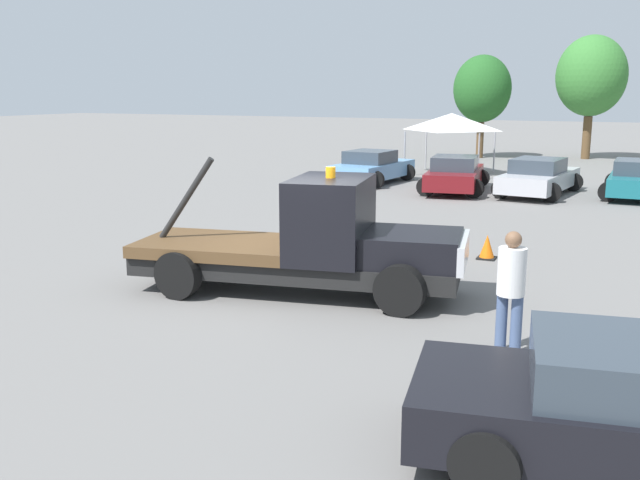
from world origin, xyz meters
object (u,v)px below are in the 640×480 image
object	(u,v)px
person_near_truck	(511,284)
traffic_cone	(487,248)
tow_truck	(315,245)
parked_car_teal	(640,179)
tree_right	(591,76)
parked_car_maroon	(455,174)
canopy_tent_white	(452,122)
tree_left	(482,89)
parked_car_skyblue	(372,167)
parked_car_silver	(539,177)

from	to	relation	value
person_near_truck	traffic_cone	bearing A→B (deg)	24.15
tow_truck	parked_car_teal	bearing A→B (deg)	61.22
tree_right	person_near_truck	bearing A→B (deg)	-87.04
parked_car_maroon	parked_car_teal	world-z (taller)	same
canopy_tent_white	person_near_truck	bearing A→B (deg)	-73.14
parked_car_teal	canopy_tent_white	distance (m)	9.14
tree_left	canopy_tent_white	bearing A→B (deg)	-86.27
tow_truck	traffic_cone	size ratio (longest dim) A/B	11.62
parked_car_maroon	canopy_tent_white	xyz separation A→B (m)	(-1.61, 5.47, 1.69)
parked_car_skyblue	parked_car_silver	world-z (taller)	same
parked_car_silver	traffic_cone	bearing A→B (deg)	-170.47
tow_truck	tree_right	size ratio (longest dim) A/B	0.96
person_near_truck	parked_car_teal	bearing A→B (deg)	4.85
tree_left	parked_car_maroon	bearing A→B (deg)	-81.17
parked_car_skyblue	parked_car_silver	bearing A→B (deg)	-89.05
parked_car_silver	tree_right	world-z (taller)	tree_right
parked_car_teal	traffic_cone	bearing A→B (deg)	166.65
parked_car_maroon	tree_left	distance (m)	14.44
person_near_truck	tree_right	world-z (taller)	tree_right
tree_left	tree_right	xyz separation A→B (m)	(5.46, 1.81, 0.68)
person_near_truck	tree_right	size ratio (longest dim) A/B	0.27
parked_car_silver	tree_left	bearing A→B (deg)	27.99
tree_left	tow_truck	bearing A→B (deg)	-83.45
parked_car_skyblue	tree_right	size ratio (longest dim) A/B	0.68
parked_car_maroon	tree_right	world-z (taller)	tree_right
person_near_truck	parked_car_silver	world-z (taller)	person_near_truck
parked_car_skyblue	parked_car_teal	bearing A→B (deg)	-82.40
tree_right	traffic_cone	world-z (taller)	tree_right
parked_car_teal	tree_right	bearing A→B (deg)	12.38
tree_left	tree_right	size ratio (longest dim) A/B	0.85
parked_car_maroon	parked_car_silver	size ratio (longest dim) A/B	0.98
tow_truck	parked_car_silver	bearing A→B (deg)	72.32
parked_car_teal	tow_truck	bearing A→B (deg)	162.35
tow_truck	tree_left	world-z (taller)	tree_left
parked_car_silver	traffic_cone	size ratio (longest dim) A/B	9.02
person_near_truck	traffic_cone	size ratio (longest dim) A/B	3.27
parked_car_maroon	canopy_tent_white	distance (m)	5.94
parked_car_maroon	parked_car_silver	distance (m)	3.01
person_near_truck	tree_left	bearing A→B (deg)	22.64
traffic_cone	tree_left	bearing A→B (deg)	102.93
canopy_tent_white	tree_left	distance (m)	8.60
canopy_tent_white	parked_car_silver	bearing A→B (deg)	-47.86
traffic_cone	canopy_tent_white	bearing A→B (deg)	107.60
parked_car_skyblue	parked_car_silver	xyz separation A→B (m)	(6.67, -0.60, 0.00)
tree_left	tree_right	distance (m)	5.79
parked_car_silver	parked_car_teal	size ratio (longest dim) A/B	1.08
tree_left	traffic_cone	world-z (taller)	tree_left
tow_truck	person_near_truck	world-z (taller)	tow_truck
canopy_tent_white	parked_car_maroon	bearing A→B (deg)	-73.57
parked_car_skyblue	canopy_tent_white	xyz separation A→B (m)	(2.08, 4.48, 1.69)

